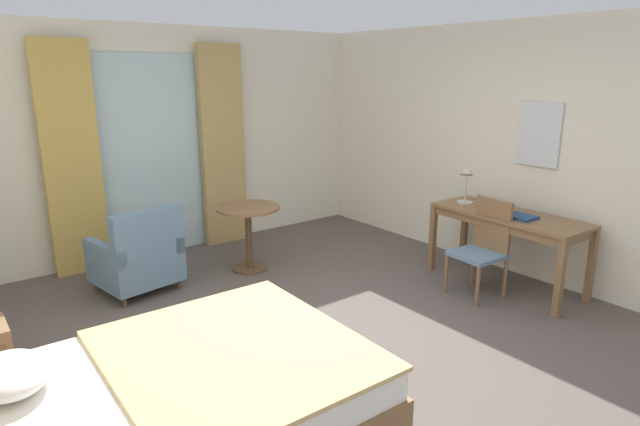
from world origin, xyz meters
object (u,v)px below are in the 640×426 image
Objects in this scene: bed at (169,408)px; closed_book at (519,216)px; writing_desk at (508,222)px; armchair_by_window at (138,258)px; desk_chair at (484,244)px; round_cafe_table at (248,223)px; desk_lamp at (466,179)px.

bed reaches higher than closed_book.
writing_desk is 3.70m from armchair_by_window.
desk_chair is at bearing 4.87° from bed.
writing_desk is 2.16× the size of round_cafe_table.
desk_lamp reaches higher than closed_book.
desk_chair is at bearing -38.39° from armchair_by_window.
writing_desk is at bearing -47.00° from round_cafe_table.
armchair_by_window is (-2.91, 1.65, -0.70)m from desk_lamp.
desk_chair is (-0.36, 0.02, -0.16)m from writing_desk.
desk_lamp is at bearing -40.88° from round_cafe_table.
armchair_by_window is at bearing 144.87° from writing_desk.
writing_desk is at bearing 68.26° from closed_book.
round_cafe_table is at bearing 133.00° from writing_desk.
desk_lamp is (0.26, 0.45, 0.53)m from desk_chair.
bed is 3.34m from desk_chair.
writing_desk is 5.15× the size of closed_book.
bed reaches higher than desk_chair.
bed is 5.00× the size of desk_lamp.
desk_chair is 0.43m from closed_book.
bed is at bearing -175.75° from closed_book.
closed_book is (0.03, -0.62, -0.27)m from desk_lamp.
armchair_by_window is at bearing 74.34° from bed.
bed is 1.45× the size of writing_desk.
writing_desk is 1.78× the size of armchair_by_window.
closed_book is 0.35× the size of armchair_by_window.
bed is at bearing -105.66° from armchair_by_window.
desk_lamp is at bearing 11.58° from bed.
armchair_by_window is (-3.01, 2.12, -0.33)m from writing_desk.
desk_chair is at bearing -119.86° from desk_lamp.
desk_lamp is at bearing -29.56° from armchair_by_window.
desk_chair is 1.08× the size of armchair_by_window.
desk_chair is 0.75m from desk_lamp.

